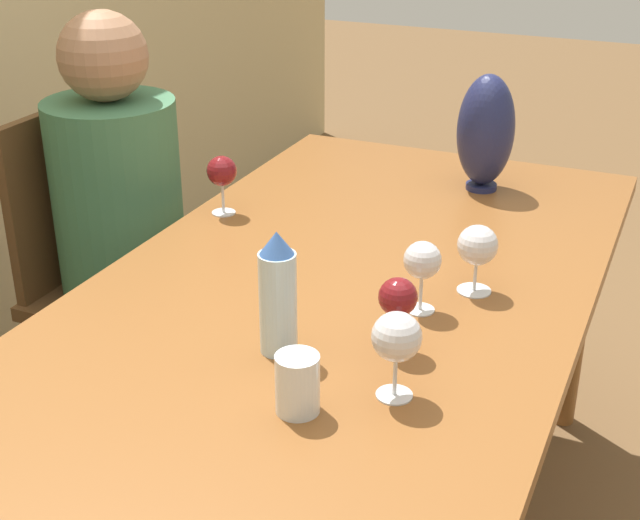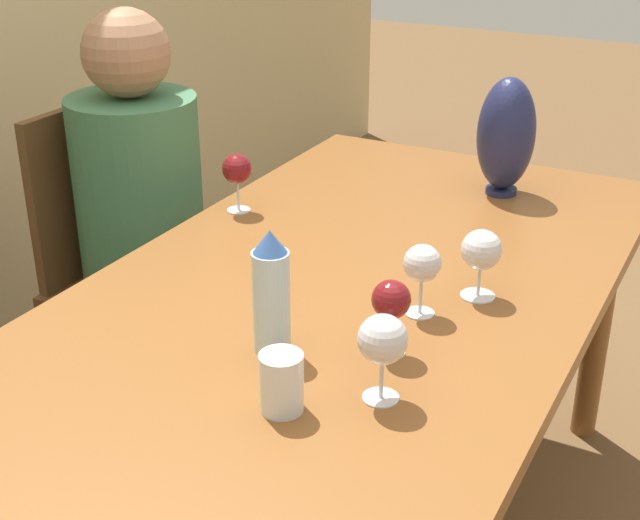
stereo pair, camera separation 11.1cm
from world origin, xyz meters
TOP-DOWN VIEW (x-y plane):
  - dining_table at (0.00, 0.00)m, footprint 2.35×0.98m
  - water_bottle at (-0.04, 0.00)m, footprint 0.07×0.07m
  - water_tumbler at (-0.20, -0.11)m, footprint 0.07×0.07m
  - vase at (0.91, -0.12)m, footprint 0.15×0.15m
  - wine_glass_0 at (0.21, -0.18)m, footprint 0.07×0.07m
  - wine_glass_1 at (-0.09, -0.24)m, footprint 0.08×0.08m
  - wine_glass_2 at (0.49, 0.41)m, footprint 0.07×0.07m
  - wine_glass_3 at (0.04, -0.19)m, footprint 0.07×0.07m
  - wine_glass_4 at (0.33, -0.26)m, footprint 0.08×0.08m
  - chair_far at (0.54, 0.84)m, footprint 0.44×0.44m
  - person_far at (0.54, 0.75)m, footprint 0.34×0.34m

SIDE VIEW (x-z plane):
  - chair_far at x=0.54m, z-range 0.03..0.97m
  - person_far at x=0.54m, z-range 0.05..1.26m
  - dining_table at x=0.00m, z-range 0.31..1.07m
  - water_tumbler at x=-0.20m, z-range 0.76..0.86m
  - wine_glass_4 at x=0.33m, z-range 0.79..0.93m
  - wine_glass_3 at x=0.04m, z-range 0.79..0.93m
  - wine_glass_0 at x=0.21m, z-range 0.79..0.94m
  - wine_glass_2 at x=0.49m, z-range 0.79..0.94m
  - wine_glass_1 at x=-0.09m, z-range 0.79..0.94m
  - water_bottle at x=-0.04m, z-range 0.76..0.99m
  - vase at x=0.91m, z-range 0.76..1.07m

